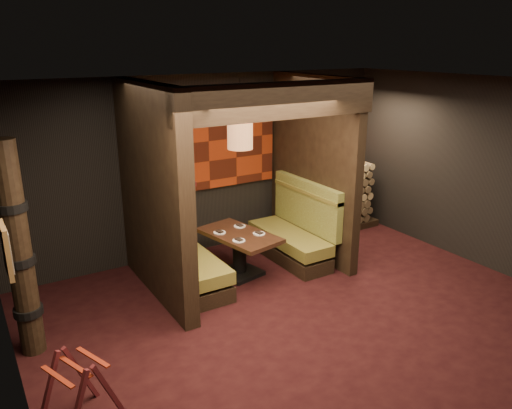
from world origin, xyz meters
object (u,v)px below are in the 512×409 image
object	(u,v)px
booth_bench_right	(294,234)
firewood_stack	(332,197)
dining_table	(239,248)
pendant_lamp	(240,132)
booth_bench_left	(184,260)
luggage_rack	(79,389)
totem_column	(19,253)

from	to	relation	value
booth_bench_right	firewood_stack	distance (m)	1.54
dining_table	pendant_lamp	bearing A→B (deg)	-90.00
booth_bench_left	dining_table	distance (m)	0.84
pendant_lamp	luggage_rack	distance (m)	3.76
booth_bench_right	dining_table	size ratio (longest dim) A/B	1.19
totem_column	luggage_rack	bearing A→B (deg)	-82.52
booth_bench_right	dining_table	distance (m)	1.06
dining_table	totem_column	world-z (taller)	totem_column
pendant_lamp	totem_column	bearing A→B (deg)	-171.91
booth_bench_left	firewood_stack	distance (m)	3.33
booth_bench_left	booth_bench_right	xyz separation A→B (m)	(1.89, 0.00, 0.00)
booth_bench_left	booth_bench_right	world-z (taller)	same
dining_table	luggage_rack	world-z (taller)	luggage_rack
totem_column	firewood_stack	size ratio (longest dim) A/B	1.39
booth_bench_left	firewood_stack	bearing A→B (deg)	12.17
dining_table	booth_bench_right	bearing A→B (deg)	4.55
luggage_rack	booth_bench_right	bearing A→B (deg)	27.81
luggage_rack	booth_bench_left	bearing A→B (deg)	46.50
booth_bench_left	dining_table	world-z (taller)	booth_bench_left
pendant_lamp	totem_column	distance (m)	3.11
booth_bench_left	pendant_lamp	world-z (taller)	pendant_lamp
pendant_lamp	firewood_stack	bearing A→B (deg)	19.11
luggage_rack	totem_column	xyz separation A→B (m)	(-0.19, 1.45, 0.82)
luggage_rack	firewood_stack	distance (m)	5.82
dining_table	luggage_rack	xyz separation A→B (m)	(-2.74, -1.92, -0.05)
booth_bench_left	dining_table	bearing A→B (deg)	-5.70
booth_bench_left	totem_column	distance (m)	2.30
luggage_rack	pendant_lamp	bearing A→B (deg)	34.28
pendant_lamp	luggage_rack	bearing A→B (deg)	-145.72
dining_table	pendant_lamp	size ratio (longest dim) A/B	1.44
dining_table	firewood_stack	distance (m)	2.54
booth_bench_right	pendant_lamp	bearing A→B (deg)	-172.76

